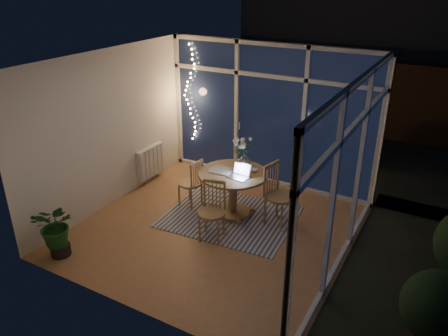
# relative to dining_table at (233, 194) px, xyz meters

# --- Properties ---
(floor) EXTENTS (4.00, 4.00, 0.00)m
(floor) POSITION_rel_dining_table_xyz_m (-0.03, -0.54, -0.38)
(floor) COLOR #996A42
(floor) RESTS_ON ground
(ceiling) EXTENTS (4.00, 4.00, 0.00)m
(ceiling) POSITION_rel_dining_table_xyz_m (-0.03, -0.54, 2.22)
(ceiling) COLOR white
(ceiling) RESTS_ON wall_back
(wall_back) EXTENTS (4.00, 0.04, 2.60)m
(wall_back) POSITION_rel_dining_table_xyz_m (-0.03, 1.46, 0.92)
(wall_back) COLOR silver
(wall_back) RESTS_ON floor
(wall_front) EXTENTS (4.00, 0.04, 2.60)m
(wall_front) POSITION_rel_dining_table_xyz_m (-0.03, -2.54, 0.92)
(wall_front) COLOR silver
(wall_front) RESTS_ON floor
(wall_left) EXTENTS (0.04, 4.00, 2.60)m
(wall_left) POSITION_rel_dining_table_xyz_m (-2.03, -0.54, 0.92)
(wall_left) COLOR silver
(wall_left) RESTS_ON floor
(wall_right) EXTENTS (0.04, 4.00, 2.60)m
(wall_right) POSITION_rel_dining_table_xyz_m (1.97, -0.54, 0.92)
(wall_right) COLOR silver
(wall_right) RESTS_ON floor
(window_wall_back) EXTENTS (4.00, 0.10, 2.60)m
(window_wall_back) POSITION_rel_dining_table_xyz_m (-0.03, 1.42, 0.92)
(window_wall_back) COLOR silver
(window_wall_back) RESTS_ON floor
(window_wall_right) EXTENTS (0.10, 4.00, 2.60)m
(window_wall_right) POSITION_rel_dining_table_xyz_m (1.93, -0.54, 0.92)
(window_wall_right) COLOR silver
(window_wall_right) RESTS_ON floor
(radiator) EXTENTS (0.10, 0.70, 0.58)m
(radiator) POSITION_rel_dining_table_xyz_m (-1.97, 0.36, 0.02)
(radiator) COLOR silver
(radiator) RESTS_ON wall_left
(fairy_lights) EXTENTS (0.24, 0.10, 1.85)m
(fairy_lights) POSITION_rel_dining_table_xyz_m (-1.68, 1.34, 1.15)
(fairy_lights) COLOR #FFBB66
(fairy_lights) RESTS_ON window_wall_back
(garden_patio) EXTENTS (12.00, 6.00, 0.10)m
(garden_patio) POSITION_rel_dining_table_xyz_m (0.47, 4.46, -0.44)
(garden_patio) COLOR black
(garden_patio) RESTS_ON ground
(garden_fence) EXTENTS (11.00, 0.08, 1.80)m
(garden_fence) POSITION_rel_dining_table_xyz_m (-0.03, 4.96, 0.52)
(garden_fence) COLOR #382514
(garden_fence) RESTS_ON ground
(neighbour_roof) EXTENTS (7.00, 3.00, 2.20)m
(neighbour_roof) POSITION_rel_dining_table_xyz_m (0.27, 7.96, 1.82)
(neighbour_roof) COLOR #373B42
(neighbour_roof) RESTS_ON ground
(garden_shrubs) EXTENTS (0.90, 0.90, 0.90)m
(garden_shrubs) POSITION_rel_dining_table_xyz_m (-0.83, 2.86, 0.07)
(garden_shrubs) COLOR black
(garden_shrubs) RESTS_ON ground
(rug) EXTENTS (2.16, 1.78, 0.01)m
(rug) POSITION_rel_dining_table_xyz_m (0.00, -0.10, -0.37)
(rug) COLOR beige
(rug) RESTS_ON floor
(dining_table) EXTENTS (1.19, 1.19, 0.76)m
(dining_table) POSITION_rel_dining_table_xyz_m (0.00, 0.00, 0.00)
(dining_table) COLOR #916341
(dining_table) RESTS_ON floor
(chair_left) EXTENTS (0.44, 0.44, 0.86)m
(chair_left) POSITION_rel_dining_table_xyz_m (-0.78, -0.07, 0.05)
(chair_left) COLOR #916341
(chair_left) RESTS_ON floor
(chair_right) EXTENTS (0.57, 0.57, 1.03)m
(chair_right) POSITION_rel_dining_table_xyz_m (0.78, 0.09, 0.13)
(chair_right) COLOR #916341
(chair_right) RESTS_ON floor
(chair_front) EXTENTS (0.52, 0.52, 0.92)m
(chair_front) POSITION_rel_dining_table_xyz_m (0.06, -0.78, 0.08)
(chair_front) COLOR #916341
(chair_front) RESTS_ON floor
(laptop) EXTENTS (0.33, 0.29, 0.23)m
(laptop) POSITION_rel_dining_table_xyz_m (0.16, -0.12, 0.49)
(laptop) COLOR silver
(laptop) RESTS_ON dining_table
(flower_vase) EXTENTS (0.22, 0.22, 0.21)m
(flower_vase) POSITION_rel_dining_table_xyz_m (0.04, 0.33, 0.48)
(flower_vase) COLOR silver
(flower_vase) RESTS_ON dining_table
(bowl) EXTENTS (0.16, 0.16, 0.04)m
(bowl) POSITION_rel_dining_table_xyz_m (0.24, 0.20, 0.40)
(bowl) COLOR silver
(bowl) RESTS_ON dining_table
(newspapers) EXTENTS (0.40, 0.33, 0.01)m
(newspapers) POSITION_rel_dining_table_xyz_m (-0.18, -0.02, 0.39)
(newspapers) COLOR beige
(newspapers) RESTS_ON dining_table
(phone) EXTENTS (0.11, 0.06, 0.01)m
(phone) POSITION_rel_dining_table_xyz_m (0.00, -0.06, 0.38)
(phone) COLOR black
(phone) RESTS_ON dining_table
(potted_plant) EXTENTS (0.65, 0.60, 0.76)m
(potted_plant) POSITION_rel_dining_table_xyz_m (-1.59, -2.19, 0.00)
(potted_plant) COLOR #1A481C
(potted_plant) RESTS_ON floor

